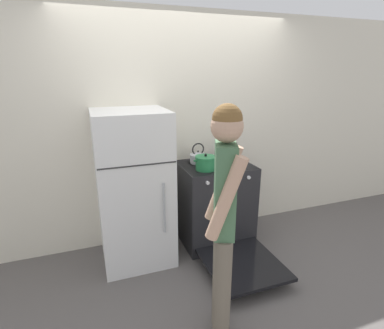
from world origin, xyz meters
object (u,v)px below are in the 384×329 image
refrigerator (134,188)px  stove_range (216,205)px  person (224,215)px  dutch_oven_pot (206,163)px  tea_kettle (198,157)px  utensil_jar (226,155)px

refrigerator → stove_range: bearing=-0.7°
refrigerator → person: 1.29m
dutch_oven_pot → tea_kettle: (0.01, 0.25, -0.01)m
utensil_jar → person: 1.52m
refrigerator → utensil_jar: 1.14m
utensil_jar → dutch_oven_pot: bearing=-145.0°
dutch_oven_pot → person: person is taller
person → stove_range: bearing=-0.7°
stove_range → person: bearing=-112.5°
utensil_jar → tea_kettle: bearing=-179.0°
person → refrigerator: bearing=41.2°
tea_kettle → refrigerator: bearing=-168.5°
refrigerator → tea_kettle: bearing=11.5°
stove_range → dutch_oven_pot: size_ratio=5.24×
tea_kettle → person: (-0.33, -1.35, -0.01)m
tea_kettle → utensil_jar: bearing=1.0°
utensil_jar → person: bearing=-116.7°
tea_kettle → person: 1.40m
tea_kettle → stove_range: bearing=-45.8°
refrigerator → person: (0.42, -1.20, 0.21)m
tea_kettle → person: size_ratio=0.13×
refrigerator → dutch_oven_pot: (0.74, -0.10, 0.22)m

